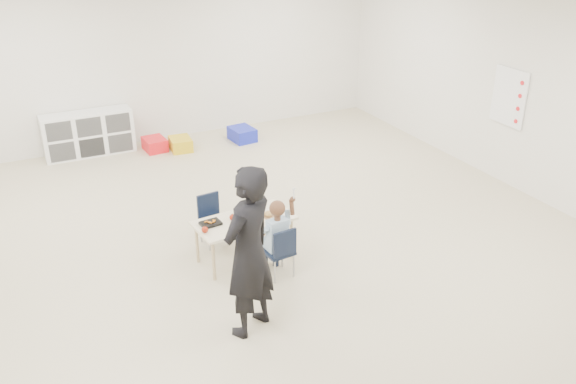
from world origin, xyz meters
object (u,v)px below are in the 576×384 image
table (245,239)px  adult (248,252)px  child (278,237)px  cubby_shelf (88,134)px  chair_near (279,251)px

table → adult: adult is taller
child → cubby_shelf: 4.72m
cubby_shelf → adult: size_ratio=0.83×
table → chair_near: bearing=-73.1°
adult → table: bearing=-139.8°
table → child: child is taller
child → chair_near: bearing=-5.5°
chair_near → cubby_shelf: size_ratio=0.43×
chair_near → child: child is taller
table → child: 0.56m
table → child: (0.20, -0.48, 0.22)m
child → cubby_shelf: bearing=99.2°
table → chair_near: (0.20, -0.48, 0.05)m
cubby_shelf → adult: 5.33m
chair_near → child: 0.17m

